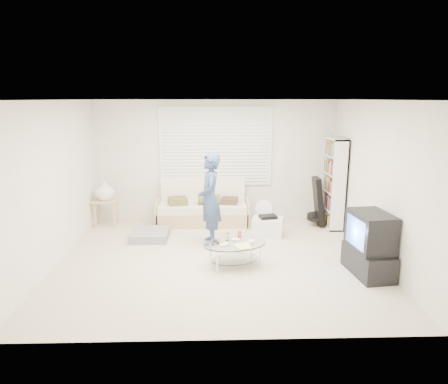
{
  "coord_description": "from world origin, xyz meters",
  "views": [
    {
      "loc": [
        -0.08,
        -6.04,
        2.52
      ],
      "look_at": [
        0.11,
        0.3,
        1.03
      ],
      "focal_mm": 32.0,
      "sensor_mm": 36.0,
      "label": 1
    }
  ],
  "objects_px": {
    "futon_sofa": "(203,209)",
    "bookshelf": "(333,183)",
    "coffee_table": "(235,247)",
    "tv_unit": "(369,245)"
  },
  "relations": [
    {
      "from": "tv_unit",
      "to": "bookshelf",
      "type": "bearing_deg",
      "value": 86.83
    },
    {
      "from": "tv_unit",
      "to": "coffee_table",
      "type": "relative_size",
      "value": 0.84
    },
    {
      "from": "bookshelf",
      "to": "coffee_table",
      "type": "distance_m",
      "value": 2.86
    },
    {
      "from": "bookshelf",
      "to": "tv_unit",
      "type": "distance_m",
      "value": 2.31
    },
    {
      "from": "futon_sofa",
      "to": "bookshelf",
      "type": "height_order",
      "value": "bookshelf"
    },
    {
      "from": "tv_unit",
      "to": "coffee_table",
      "type": "height_order",
      "value": "tv_unit"
    },
    {
      "from": "futon_sofa",
      "to": "coffee_table",
      "type": "height_order",
      "value": "futon_sofa"
    },
    {
      "from": "bookshelf",
      "to": "coffee_table",
      "type": "relative_size",
      "value": 1.6
    },
    {
      "from": "futon_sofa",
      "to": "coffee_table",
      "type": "bearing_deg",
      "value": -75.85
    },
    {
      "from": "futon_sofa",
      "to": "bookshelf",
      "type": "distance_m",
      "value": 2.68
    }
  ]
}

